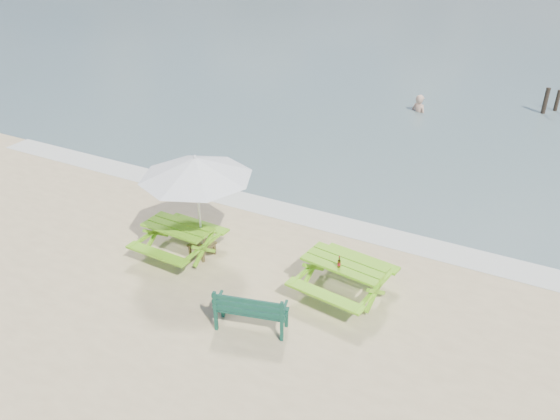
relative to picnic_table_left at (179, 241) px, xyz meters
The scene contains 9 objects.
foam_strip 3.50m from the picnic_table_left, 58.51° to the left, with size 22.00×0.90×0.01m, color silver.
picnic_table_left is the anchor object (origin of this frame).
picnic_table_right 3.93m from the picnic_table_left, ahead, with size 1.90×2.07×0.80m.
park_bench 3.10m from the picnic_table_left, 27.36° to the right, with size 1.44×0.78×0.85m.
side_table 0.56m from the picnic_table_left, 23.41° to the left, with size 0.55×0.55×0.32m.
patio_umbrella 1.93m from the picnic_table_left, 23.41° to the left, with size 2.75×2.75×2.45m.
beer_bottle 3.90m from the picnic_table_left, ahead, with size 0.07×0.07×0.25m.
swimmer 12.97m from the picnic_table_left, 80.47° to the left, with size 0.79×0.68×1.85m.
mooring_pilings 16.49m from the picnic_table_left, 66.00° to the left, with size 0.56×0.76×1.23m.
Camera 1 is at (5.18, -6.69, 7.02)m, focal length 35.00 mm.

